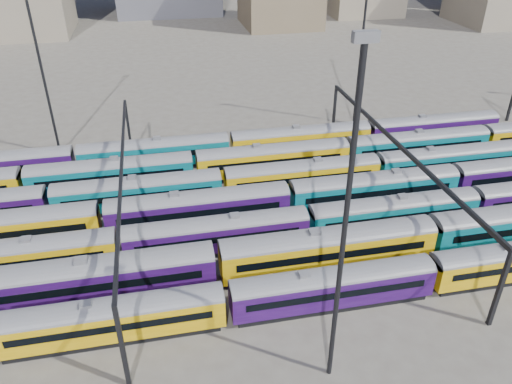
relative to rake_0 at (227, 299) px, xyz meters
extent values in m
plane|color=#48433D|center=(11.76, 15.00, -2.40)|extent=(500.00, 500.00, 0.00)
cube|color=black|center=(-9.36, 0.00, -2.08)|extent=(17.21, 2.23, 0.63)
cube|color=#A97E06|center=(-9.36, 0.00, -0.45)|extent=(18.11, 2.63, 2.63)
cylinder|color=#4C4C51|center=(-9.36, 0.00, 0.86)|extent=(18.11, 2.63, 2.63)
cube|color=black|center=(-9.36, -1.33, -0.14)|extent=(15.94, 0.06, 0.68)
cube|color=black|center=(-9.36, 1.33, -0.14)|extent=(15.94, 0.06, 0.68)
cube|color=slate|center=(-9.36, 0.00, 1.56)|extent=(0.91, 0.81, 0.32)
cube|color=black|center=(9.36, 0.00, -2.08)|extent=(17.21, 2.23, 0.63)
cube|color=#1E0739|center=(9.36, 0.00, -0.45)|extent=(18.11, 2.63, 2.63)
cylinder|color=#4C4C51|center=(9.36, 0.00, 0.86)|extent=(18.11, 2.63, 2.63)
cube|color=black|center=(9.36, -1.33, -0.14)|extent=(15.94, 0.06, 0.68)
cube|color=black|center=(9.36, 1.33, -0.14)|extent=(15.94, 0.06, 0.68)
cube|color=slate|center=(9.36, 0.00, 1.56)|extent=(0.91, 0.81, 0.32)
cube|color=black|center=(-10.88, 5.00, -2.04)|extent=(19.85, 2.58, 0.73)
cube|color=#1E0739|center=(-10.88, 5.00, -0.15)|extent=(20.90, 3.03, 3.03)
cylinder|color=#4C4C51|center=(-10.88, 5.00, 1.36)|extent=(20.90, 3.03, 3.03)
cube|color=black|center=(-10.88, 3.46, 0.21)|extent=(18.39, 0.06, 0.78)
cube|color=black|center=(-10.88, 6.54, 0.21)|extent=(18.39, 0.06, 0.78)
cube|color=slate|center=(-10.88, 5.00, 2.17)|extent=(1.04, 0.94, 0.37)
cube|color=black|center=(10.62, 5.00, -2.04)|extent=(19.85, 2.58, 0.73)
cube|color=#A97E06|center=(10.62, 5.00, -0.15)|extent=(20.90, 3.03, 3.03)
cylinder|color=#4C4C51|center=(10.62, 5.00, 1.36)|extent=(20.90, 3.03, 3.03)
cube|color=black|center=(10.62, 3.46, 0.21)|extent=(18.39, 0.06, 0.78)
cube|color=black|center=(10.62, 6.54, 0.21)|extent=(18.39, 0.06, 0.78)
cube|color=slate|center=(10.62, 5.00, 2.17)|extent=(1.04, 0.94, 0.37)
cube|color=black|center=(-18.63, 10.00, -2.08)|extent=(17.67, 2.29, 0.65)
cube|color=#A97E06|center=(-18.63, 10.00, -0.40)|extent=(18.60, 2.70, 2.70)
cylinder|color=#4C4C51|center=(-18.63, 10.00, 0.95)|extent=(18.60, 2.70, 2.70)
cube|color=black|center=(-18.63, 8.63, -0.08)|extent=(16.37, 0.06, 0.70)
cube|color=black|center=(-18.63, 11.37, -0.08)|extent=(16.37, 0.06, 0.70)
cube|color=slate|center=(-18.63, 10.00, 1.67)|extent=(0.93, 0.84, 0.33)
cube|color=black|center=(0.57, 10.00, -2.08)|extent=(17.67, 2.29, 0.65)
cube|color=#1E0739|center=(0.57, 10.00, -0.40)|extent=(18.60, 2.70, 2.70)
cylinder|color=#4C4C51|center=(0.57, 10.00, 0.95)|extent=(18.60, 2.70, 2.70)
cube|color=black|center=(0.57, 8.63, -0.08)|extent=(16.37, 0.06, 0.70)
cube|color=black|center=(0.57, 11.37, -0.08)|extent=(16.37, 0.06, 0.70)
cube|color=slate|center=(0.57, 10.00, 1.67)|extent=(0.93, 0.84, 0.33)
cube|color=black|center=(19.77, 10.00, -2.08)|extent=(17.67, 2.29, 0.65)
cube|color=#05454F|center=(19.77, 10.00, -0.40)|extent=(18.60, 2.70, 2.70)
cylinder|color=#4C4C51|center=(19.77, 10.00, 0.95)|extent=(18.60, 2.70, 2.70)
cube|color=black|center=(19.77, 8.63, -0.08)|extent=(16.37, 0.06, 0.70)
cube|color=black|center=(19.77, 11.37, -0.08)|extent=(16.37, 0.06, 0.70)
cube|color=slate|center=(19.77, 10.00, 1.67)|extent=(0.93, 0.84, 0.33)
cube|color=black|center=(-21.15, 15.00, -2.05)|extent=(18.81, 2.44, 0.69)
cube|color=black|center=(-21.15, 16.46, 0.07)|extent=(17.42, 0.06, 0.74)
cube|color=black|center=(-0.75, 15.00, -2.05)|extent=(18.81, 2.44, 0.69)
cube|color=#1E0739|center=(-0.75, 15.00, -0.27)|extent=(19.80, 2.87, 2.87)
cylinder|color=#4C4C51|center=(-0.75, 15.00, 1.16)|extent=(19.80, 2.87, 2.87)
cube|color=black|center=(-0.75, 13.54, 0.07)|extent=(17.42, 0.06, 0.74)
cube|color=black|center=(-0.75, 16.46, 0.07)|extent=(17.42, 0.06, 0.74)
cube|color=slate|center=(-0.75, 15.00, 1.93)|extent=(0.99, 0.89, 0.35)
cube|color=black|center=(19.65, 15.00, -2.05)|extent=(18.81, 2.44, 0.69)
cube|color=#05454F|center=(19.65, 15.00, -0.27)|extent=(19.80, 2.87, 2.87)
cylinder|color=#4C4C51|center=(19.65, 15.00, 1.16)|extent=(19.80, 2.87, 2.87)
cube|color=black|center=(19.65, 13.54, 0.07)|extent=(17.42, 0.06, 0.74)
cube|color=black|center=(19.65, 16.46, 0.07)|extent=(17.42, 0.06, 0.74)
cube|color=slate|center=(19.65, 15.00, 1.93)|extent=(0.99, 0.89, 0.35)
cube|color=black|center=(-7.18, 20.00, -2.07)|extent=(18.07, 2.34, 0.67)
cube|color=#05454F|center=(-7.18, 20.00, -0.36)|extent=(19.03, 2.76, 2.76)
cylinder|color=#4C4C51|center=(-7.18, 20.00, 1.02)|extent=(19.03, 2.76, 2.76)
cube|color=black|center=(-7.18, 18.60, -0.02)|extent=(16.74, 0.06, 0.71)
cube|color=black|center=(-7.18, 21.40, -0.02)|extent=(16.74, 0.06, 0.71)
cube|color=slate|center=(-7.18, 20.00, 1.76)|extent=(0.95, 0.86, 0.33)
cube|color=black|center=(12.45, 20.00, -2.07)|extent=(18.07, 2.34, 0.67)
cube|color=#A97E06|center=(12.45, 20.00, -0.36)|extent=(19.03, 2.76, 2.76)
cylinder|color=#4C4C51|center=(12.45, 20.00, 1.02)|extent=(19.03, 2.76, 2.76)
cube|color=black|center=(12.45, 18.60, -0.02)|extent=(16.74, 0.06, 0.71)
cube|color=black|center=(12.45, 21.40, -0.02)|extent=(16.74, 0.06, 0.71)
cube|color=slate|center=(12.45, 20.00, 1.76)|extent=(0.95, 0.86, 0.33)
cube|color=black|center=(32.08, 20.00, -2.07)|extent=(18.07, 2.34, 0.67)
cube|color=#05454F|center=(32.08, 20.00, -0.36)|extent=(19.03, 2.76, 2.76)
cylinder|color=#4C4C51|center=(32.08, 20.00, 1.02)|extent=(19.03, 2.76, 2.76)
cube|color=black|center=(32.08, 18.60, -0.02)|extent=(16.74, 0.06, 0.71)
cube|color=black|center=(32.08, 21.40, -0.02)|extent=(16.74, 0.06, 0.71)
cube|color=slate|center=(32.08, 20.00, 1.76)|extent=(0.95, 0.86, 0.33)
cube|color=black|center=(-10.38, 25.00, -2.06)|extent=(18.76, 2.43, 0.69)
cube|color=#05454F|center=(-10.38, 25.00, -0.28)|extent=(19.75, 2.86, 2.86)
cylinder|color=#4C4C51|center=(-10.38, 25.00, 1.15)|extent=(19.75, 2.86, 2.86)
cube|color=black|center=(-10.38, 23.55, 0.07)|extent=(17.38, 0.06, 0.74)
cube|color=black|center=(-10.38, 26.45, 0.07)|extent=(17.38, 0.06, 0.74)
cube|color=slate|center=(-10.38, 25.00, 1.92)|extent=(0.99, 0.89, 0.35)
cube|color=black|center=(9.97, 25.00, -2.06)|extent=(18.76, 2.43, 0.69)
cube|color=#A97E06|center=(9.97, 25.00, -0.28)|extent=(19.75, 2.86, 2.86)
cylinder|color=#4C4C51|center=(9.97, 25.00, 1.15)|extent=(19.75, 2.86, 2.86)
cube|color=black|center=(9.97, 23.55, 0.07)|extent=(17.38, 0.06, 0.74)
cube|color=black|center=(9.97, 26.45, 0.07)|extent=(17.38, 0.06, 0.74)
cube|color=slate|center=(9.97, 25.00, 1.92)|extent=(0.99, 0.89, 0.35)
cube|color=black|center=(30.32, 25.00, -2.06)|extent=(18.76, 2.43, 0.69)
cube|color=#05454F|center=(30.32, 25.00, -0.28)|extent=(19.75, 2.86, 2.86)
cylinder|color=#4C4C51|center=(30.32, 25.00, 1.15)|extent=(19.75, 2.86, 2.86)
cube|color=black|center=(30.32, 23.55, 0.07)|extent=(17.38, 0.06, 0.74)
cube|color=black|center=(30.32, 26.45, 0.07)|extent=(17.38, 0.06, 0.74)
cube|color=slate|center=(30.32, 25.00, 1.92)|extent=(0.99, 0.89, 0.35)
cube|color=black|center=(-4.99, 30.00, -2.06)|extent=(18.58, 2.41, 0.68)
cube|color=#05454F|center=(-4.99, 30.00, -0.30)|extent=(19.56, 2.84, 2.84)
cylinder|color=#4C4C51|center=(-4.99, 30.00, 1.12)|extent=(19.56, 2.84, 2.84)
cube|color=black|center=(-4.99, 28.56, 0.04)|extent=(17.21, 0.06, 0.73)
cube|color=black|center=(-4.99, 31.44, 0.04)|extent=(17.21, 0.06, 0.73)
cube|color=slate|center=(-4.99, 30.00, 1.87)|extent=(0.98, 0.88, 0.34)
cube|color=black|center=(15.17, 30.00, -2.06)|extent=(18.58, 2.41, 0.68)
cube|color=#A97E06|center=(15.17, 30.00, -0.30)|extent=(19.56, 2.84, 2.84)
cylinder|color=#4C4C51|center=(15.17, 30.00, 1.12)|extent=(19.56, 2.84, 2.84)
cube|color=black|center=(15.17, 28.56, 0.04)|extent=(17.21, 0.06, 0.73)
cube|color=black|center=(15.17, 31.44, 0.04)|extent=(17.21, 0.06, 0.73)
cube|color=slate|center=(15.17, 30.00, 1.87)|extent=(0.98, 0.88, 0.34)
cube|color=black|center=(35.33, 30.00, -2.06)|extent=(18.58, 2.41, 0.68)
cube|color=#1E0739|center=(35.33, 30.00, -0.30)|extent=(19.56, 2.84, 2.84)
cylinder|color=#4C4C51|center=(35.33, 30.00, 1.12)|extent=(19.56, 2.84, 2.84)
cube|color=black|center=(35.33, 28.56, 0.04)|extent=(17.21, 0.06, 0.73)
cube|color=black|center=(35.33, 31.44, 0.04)|extent=(17.21, 0.06, 0.73)
cube|color=slate|center=(35.33, 30.00, 1.87)|extent=(0.98, 0.88, 0.34)
cube|color=black|center=(-8.24, -5.00, 1.60)|extent=(0.35, 0.35, 8.00)
cube|color=black|center=(-8.24, 35.00, 1.60)|extent=(0.35, 0.35, 8.00)
cube|color=black|center=(-8.24, 15.00, 5.40)|extent=(0.30, 40.00, 0.45)
cube|color=black|center=(21.76, -5.00, 1.60)|extent=(0.35, 0.35, 8.00)
cube|color=black|center=(21.76, 35.00, 1.60)|extent=(0.35, 0.35, 8.00)
cube|color=black|center=(21.76, 15.00, 5.40)|extent=(0.30, 40.00, 0.45)
cylinder|color=black|center=(-18.24, 37.00, 10.10)|extent=(0.36, 0.36, 25.00)
cylinder|color=black|center=(6.76, -7.00, 10.10)|extent=(0.36, 0.36, 25.00)
cube|color=slate|center=(6.76, -7.00, 22.90)|extent=(1.40, 0.50, 0.60)
cylinder|color=black|center=(26.76, 39.00, 10.10)|extent=(0.36, 0.36, 25.00)
camera|label=1|loc=(-4.03, -31.23, 28.97)|focal=35.00mm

